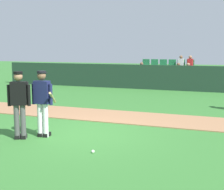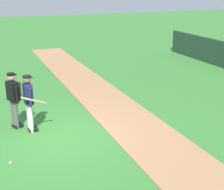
{
  "view_description": "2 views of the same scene",
  "coord_description": "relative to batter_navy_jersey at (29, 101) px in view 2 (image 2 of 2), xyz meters",
  "views": [
    {
      "loc": [
        3.94,
        -8.04,
        2.35
      ],
      "look_at": [
        0.4,
        1.38,
        0.91
      ],
      "focal_mm": 52.83,
      "sensor_mm": 36.0,
      "label": 1
    },
    {
      "loc": [
        8.65,
        -1.87,
        4.25
      ],
      "look_at": [
        0.4,
        1.51,
        1.25
      ],
      "focal_mm": 52.76,
      "sensor_mm": 36.0,
      "label": 2
    }
  ],
  "objects": [
    {
      "name": "ground_plane",
      "position": [
        0.78,
        0.68,
        -0.97
      ],
      "size": [
        80.0,
        80.0,
        0.0
      ],
      "primitive_type": "plane",
      "color": "#33702D"
    },
    {
      "name": "baseball",
      "position": [
        1.79,
        -0.8,
        -0.93
      ],
      "size": [
        0.07,
        0.07,
        0.07
      ],
      "primitive_type": "sphere",
      "color": "white",
      "rests_on": "ground"
    },
    {
      "name": "batter_navy_jersey",
      "position": [
        0.0,
        0.0,
        0.0
      ],
      "size": [
        0.71,
        0.76,
        1.76
      ],
      "color": "white",
      "rests_on": "ground"
    },
    {
      "name": "infield_dirt_path",
      "position": [
        0.78,
        3.1,
        -0.95
      ],
      "size": [
        28.0,
        1.97,
        0.03
      ],
      "primitive_type": "cube",
      "color": "#9E704C",
      "rests_on": "ground"
    },
    {
      "name": "umpire_home_plate",
      "position": [
        -0.45,
        -0.38,
        0.03
      ],
      "size": [
        0.55,
        0.43,
        1.76
      ],
      "color": "#4C4C4C",
      "rests_on": "ground"
    }
  ]
}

